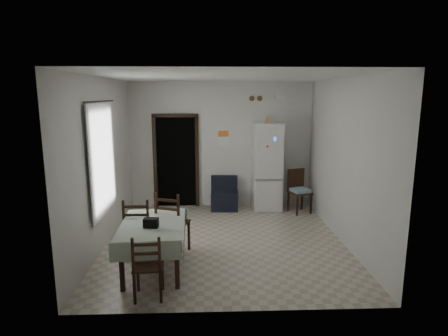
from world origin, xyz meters
name	(u,v)px	position (x,y,z in m)	size (l,w,h in m)	color
ground	(225,241)	(0.00, 0.00, 0.00)	(4.50, 4.50, 0.00)	#BCB199
ceiling	(225,77)	(0.00, 0.00, 2.90)	(4.20, 4.50, 0.02)	white
wall_back	(221,145)	(0.00, 2.25, 1.45)	(4.20, 0.02, 2.90)	silver
wall_front	(233,197)	(0.00, -2.25, 1.45)	(4.20, 0.02, 2.90)	silver
wall_left	(103,163)	(-2.10, 0.00, 1.45)	(0.02, 4.50, 2.90)	silver
wall_right	(344,161)	(2.10, 0.00, 1.45)	(0.02, 4.50, 2.90)	silver
doorway	(177,160)	(-1.05, 2.45, 1.06)	(1.06, 0.52, 2.22)	black
window_recess	(96,159)	(-2.15, -0.20, 1.55)	(0.10, 1.20, 1.60)	silver
curtain	(103,159)	(-2.04, -0.20, 1.55)	(0.02, 1.45, 1.85)	silver
curtain_rod	(100,101)	(-2.03, -0.20, 2.50)	(0.02, 0.02, 1.60)	black
calendar	(223,138)	(0.05, 2.24, 1.62)	(0.28, 0.02, 0.40)	white
calendar_image	(223,134)	(0.05, 2.23, 1.72)	(0.24, 0.01, 0.14)	orange
light_switch	(228,160)	(0.15, 2.24, 1.10)	(0.08, 0.02, 0.12)	beige
vent_left	(252,98)	(0.70, 2.23, 2.52)	(0.12, 0.12, 0.03)	brown
vent_right	(260,98)	(0.88, 2.23, 2.52)	(0.12, 0.12, 0.03)	brown
emergency_light	(280,97)	(1.35, 2.21, 2.55)	(0.25, 0.07, 0.09)	white
fridge	(267,167)	(1.03, 1.93, 1.00)	(0.65, 0.65, 1.99)	silver
tan_cone	(269,119)	(1.05, 1.91, 2.08)	(0.22, 0.22, 0.18)	tan
navy_seat	(225,193)	(0.07, 1.93, 0.37)	(0.61, 0.59, 0.74)	black
corner_chair	(300,191)	(1.74, 1.61, 0.48)	(0.42, 0.42, 0.97)	black
dining_table	(154,247)	(-1.12, -1.08, 0.37)	(0.93, 1.41, 0.73)	#98A78F
black_bag	(151,223)	(-1.12, -1.25, 0.80)	(0.21, 0.12, 0.13)	black
dining_chair_far_left	(139,227)	(-1.42, -0.61, 0.50)	(0.43, 0.43, 1.01)	black
dining_chair_far_right	(173,222)	(-0.88, -0.49, 0.54)	(0.46, 0.46, 1.08)	black
dining_chair_near_head	(148,265)	(-1.07, -1.87, 0.44)	(0.38, 0.38, 0.88)	black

